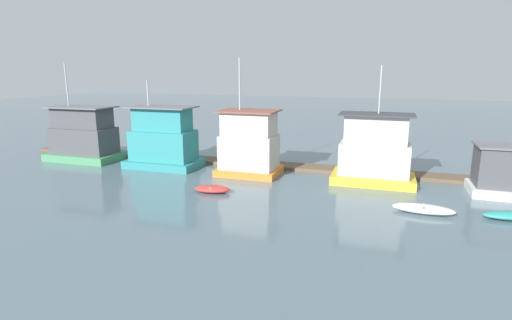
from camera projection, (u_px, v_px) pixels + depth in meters
The scene contains 11 objects.
ground_plane at pixel (260, 174), 33.81m from camera, with size 200.00×200.00×0.00m, color slate.
dock_walkway at pixel (269, 165), 36.33m from camera, with size 51.00×2.15×0.30m, color brown.
houseboat_green at pixel (84, 136), 38.67m from camera, with size 6.87×4.12×9.30m.
houseboat_teal at pixel (163, 141), 35.76m from camera, with size 6.47×3.89×7.68m.
houseboat_orange at pixel (249, 145), 33.18m from camera, with size 5.07×3.90×9.56m.
houseboat_yellow at pixel (374, 154), 30.60m from camera, with size 6.21×3.69×8.93m.
dinghy_red at pixel (213, 189), 28.56m from camera, with size 2.76×1.65×0.51m.
dinghy_white at pixel (423, 209), 24.40m from camera, with size 3.70×1.43×0.55m.
mooring_post_near_right at pixel (151, 153), 38.43m from camera, with size 0.31×0.31×1.61m, color brown.
mooring_post_near_left at pixel (261, 160), 35.06m from camera, with size 0.26×0.26×1.71m, color brown.
mooring_post_far_left at pixel (495, 177), 29.54m from camera, with size 0.29×0.29×1.62m, color #846B4C.
Camera 1 is at (9.90, -31.20, 8.57)m, focal length 28.00 mm.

